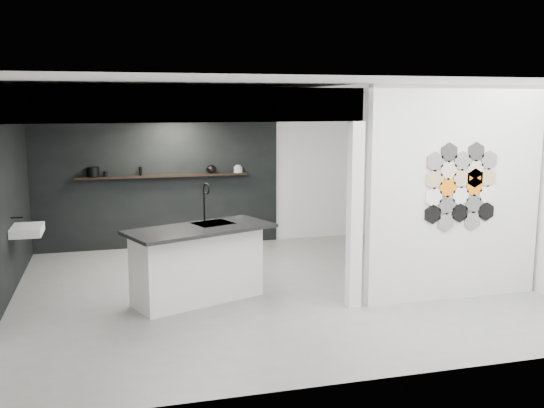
{
  "coord_description": "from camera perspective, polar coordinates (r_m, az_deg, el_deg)",
  "views": [
    {
      "loc": [
        -2.11,
        -7.91,
        2.56
      ],
      "look_at": [
        0.1,
        0.3,
        1.15
      ],
      "focal_mm": 40.0,
      "sensor_mm": 36.0,
      "label": 1
    }
  ],
  "objects": [
    {
      "name": "bulkhead",
      "position": [
        8.94,
        -10.0,
        9.21
      ],
      "size": [
        4.4,
        4.0,
        0.4
      ],
      "primitive_type": "cube",
      "color": "silver",
      "rests_on": "corner_column"
    },
    {
      "name": "glass_bowl",
      "position": [
        11.07,
        -3.21,
        3.26
      ],
      "size": [
        0.16,
        0.16,
        0.11
      ],
      "primitive_type": "cylinder",
      "rotation": [
        0.0,
        0.0,
        0.03
      ],
      "color": "gray",
      "rests_on": "display_shelf"
    },
    {
      "name": "corner_column",
      "position": [
        7.63,
        7.79,
        -1.13
      ],
      "size": [
        0.16,
        0.16,
        2.35
      ],
      "primitive_type": "cube",
      "color": "silver",
      "rests_on": "floor"
    },
    {
      "name": "hex_tile_cluster",
      "position": [
        8.17,
        17.42,
        1.56
      ],
      "size": [
        1.04,
        0.02,
        1.16
      ],
      "color": "black",
      "rests_on": "partition_panel"
    },
    {
      "name": "display_shelf",
      "position": [
        10.88,
        -10.19,
        2.62
      ],
      "size": [
        3.0,
        0.15,
        0.04
      ],
      "primitive_type": "cube",
      "color": "black",
      "rests_on": "bay_clad_back"
    },
    {
      "name": "partition_panel",
      "position": [
        8.24,
        16.87,
        0.92
      ],
      "size": [
        2.45,
        0.15,
        2.8
      ],
      "primitive_type": "cube",
      "color": "silver",
      "rests_on": "floor"
    },
    {
      "name": "floor",
      "position": [
        8.58,
        -0.12,
        -7.98
      ],
      "size": [
        7.0,
        6.0,
        0.01
      ],
      "primitive_type": "cube",
      "color": "slate"
    },
    {
      "name": "utensil_cup",
      "position": [
        10.84,
        -15.41,
        2.75
      ],
      "size": [
        0.1,
        0.1,
        0.09
      ],
      "primitive_type": "cylinder",
      "rotation": [
        0.0,
        0.0,
        -0.43
      ],
      "color": "black",
      "rests_on": "display_shelf"
    },
    {
      "name": "glass_vase",
      "position": [
        11.07,
        -3.21,
        3.33
      ],
      "size": [
        0.1,
        0.1,
        0.14
      ],
      "primitive_type": "cylinder",
      "rotation": [
        0.0,
        0.0,
        -0.03
      ],
      "color": "gray",
      "rests_on": "display_shelf"
    },
    {
      "name": "stockpot",
      "position": [
        10.84,
        -16.48,
        2.91
      ],
      "size": [
        0.21,
        0.21,
        0.17
      ],
      "primitive_type": "cylinder",
      "rotation": [
        0.0,
        0.0,
        -0.01
      ],
      "color": "black",
      "rests_on": "display_shelf"
    },
    {
      "name": "bottle_dark",
      "position": [
        10.85,
        -12.28,
        3.05
      ],
      "size": [
        0.07,
        0.07,
        0.15
      ],
      "primitive_type": "cylinder",
      "rotation": [
        0.0,
        0.0,
        0.26
      ],
      "color": "black",
      "rests_on": "display_shelf"
    },
    {
      "name": "wall_basin",
      "position": [
        8.95,
        -22.05,
        -2.3
      ],
      "size": [
        0.4,
        0.6,
        0.12
      ],
      "primitive_type": "cube",
      "color": "silver",
      "rests_on": "bay_clad_left"
    },
    {
      "name": "kitchen_island",
      "position": [
        7.99,
        -7.0,
        -5.5
      ],
      "size": [
        2.06,
        1.46,
        1.52
      ],
      "rotation": [
        0.0,
        0.0,
        0.37
      ],
      "color": "silver",
      "rests_on": "floor"
    },
    {
      "name": "bay_clad_left",
      "position": [
        9.12,
        -23.46,
        -0.11
      ],
      "size": [
        0.04,
        4.0,
        2.35
      ],
      "primitive_type": "cube",
      "color": "black",
      "rests_on": "floor"
    },
    {
      "name": "kettle",
      "position": [
        10.98,
        -5.73,
        3.28
      ],
      "size": [
        0.2,
        0.2,
        0.15
      ],
      "primitive_type": "ellipsoid",
      "rotation": [
        0.0,
        0.0,
        -0.12
      ],
      "color": "black",
      "rests_on": "display_shelf"
    },
    {
      "name": "bay_clad_back",
      "position": [
        11.0,
        -10.74,
        2.02
      ],
      "size": [
        4.4,
        0.04,
        2.35
      ],
      "primitive_type": "cube",
      "color": "black",
      "rests_on": "floor"
    },
    {
      "name": "fascia_beam",
      "position": [
        7.04,
        -8.56,
        9.23
      ],
      "size": [
        4.4,
        0.16,
        0.4
      ],
      "primitive_type": "cube",
      "color": "silver",
      "rests_on": "corner_column"
    }
  ]
}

